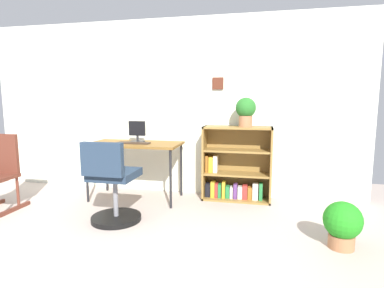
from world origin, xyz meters
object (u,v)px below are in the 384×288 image
monitor (137,133)px  keyboard (134,143)px  office_chair (112,187)px  potted_plant_on_shelf (246,110)px  potted_plant_floor (343,223)px  bookshelf_low (235,168)px  desk (135,147)px

monitor → keyboard: (0.02, -0.17, -0.11)m
keyboard → office_chair: bearing=-85.1°
potted_plant_on_shelf → potted_plant_floor: potted_plant_on_shelf is taller
bookshelf_low → potted_plant_floor: bearing=-49.1°
monitor → potted_plant_floor: bearing=-23.5°
office_chair → potted_plant_floor: office_chair is taller
potted_plant_floor → desk: bearing=158.4°
keyboard → potted_plant_floor: size_ratio=0.99×
keyboard → bookshelf_low: bearing=15.8°
monitor → office_chair: bearing=-84.8°
monitor → bookshelf_low: size_ratio=0.29×
bookshelf_low → potted_plant_floor: bookshelf_low is taller
monitor → potted_plant_floor: monitor is taller
potted_plant_on_shelf → bookshelf_low: bearing=154.9°
monitor → potted_plant_floor: (2.25, -0.98, -0.63)m
desk → potted_plant_on_shelf: 1.45m
office_chair → potted_plant_on_shelf: (1.28, 1.01, 0.76)m
office_chair → potted_plant_floor: 2.17m
monitor → office_chair: size_ratio=0.31×
bookshelf_low → potted_plant_floor: (1.00, -1.15, -0.18)m
office_chair → keyboard: bearing=94.9°
keyboard → potted_plant_on_shelf: size_ratio=1.13×
monitor → desk: bearing=-89.5°
monitor → keyboard: size_ratio=0.66×
monitor → keyboard: monitor is taller
office_chair → bookshelf_low: (1.17, 1.06, 0.03)m
bookshelf_low → potted_plant_on_shelf: bearing=-25.1°
monitor → potted_plant_on_shelf: size_ratio=0.75×
potted_plant_floor → office_chair: bearing=177.5°
keyboard → potted_plant_on_shelf: potted_plant_on_shelf is taller
desk → keyboard: bearing=-76.9°
monitor → potted_plant_on_shelf: (1.36, 0.12, 0.29)m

